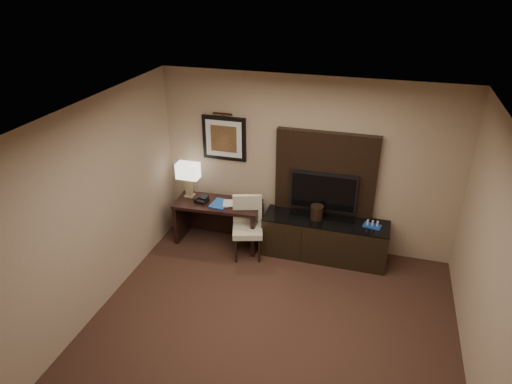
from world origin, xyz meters
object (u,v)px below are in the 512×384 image
at_px(tv, 323,192).
at_px(minibar_tray, 372,224).
at_px(desk, 219,222).
at_px(desk_chair, 248,230).
at_px(desk_phone, 202,199).
at_px(water_bottle, 246,200).
at_px(ice_bucket, 317,212).
at_px(table_lamp, 189,181).
at_px(credenza, 325,238).

height_order(tv, minibar_tray, tv).
relative_size(desk, desk_chair, 1.46).
bearing_deg(minibar_tray, desk_phone, -177.46).
relative_size(tv, water_bottle, 5.62).
relative_size(desk_chair, desk_phone, 5.02).
relative_size(water_bottle, ice_bucket, 0.83).
bearing_deg(table_lamp, desk_chair, -17.42).
distance_m(desk, ice_bucket, 1.60).
height_order(desk, ice_bucket, ice_bucket).
distance_m(desk_chair, minibar_tray, 1.85).
bearing_deg(credenza, desk_phone, -176.62).
xyz_separation_m(table_lamp, water_bottle, (0.96, -0.04, -0.18)).
bearing_deg(desk_phone, desk, 25.73).
height_order(desk_chair, table_lamp, table_lamp).
xyz_separation_m(desk_chair, desk_phone, (-0.81, 0.20, 0.30)).
xyz_separation_m(desk_chair, water_bottle, (-0.12, 0.29, 0.35)).
relative_size(credenza, tv, 1.86).
distance_m(desk_chair, table_lamp, 1.24).
relative_size(desk_phone, minibar_tray, 0.74).
xyz_separation_m(desk, desk_chair, (0.56, -0.25, 0.10)).
height_order(desk, minibar_tray, minibar_tray).
xyz_separation_m(table_lamp, minibar_tray, (2.88, -0.02, -0.30)).
bearing_deg(desk_phone, credenza, 17.15).
height_order(tv, water_bottle, tv).
bearing_deg(tv, table_lamp, -175.85).
height_order(desk, desk_chair, desk_chair).
bearing_deg(minibar_tray, tv, 167.04).
distance_m(table_lamp, minibar_tray, 2.89).
bearing_deg(desk, ice_bucket, -0.84).
xyz_separation_m(desk_phone, minibar_tray, (2.61, 0.12, -0.08)).
bearing_deg(ice_bucket, desk, -177.34).
relative_size(tv, table_lamp, 1.86).
xyz_separation_m(desk_chair, ice_bucket, (0.98, 0.32, 0.29)).
relative_size(tv, desk_chair, 1.08).
xyz_separation_m(tv, table_lamp, (-2.11, -0.15, -0.03)).
height_order(tv, ice_bucket, tv).
xyz_separation_m(desk, desk_phone, (-0.25, -0.05, 0.41)).
distance_m(desk_chair, desk_phone, 0.89).
relative_size(tv, minibar_tray, 4.00).
distance_m(desk_chair, ice_bucket, 1.08).
relative_size(tv, desk_phone, 5.44).
distance_m(tv, water_bottle, 1.19).
bearing_deg(minibar_tray, water_bottle, -179.36).
bearing_deg(ice_bucket, water_bottle, -178.49).
bearing_deg(desk_phone, water_bottle, 21.67).
bearing_deg(desk_phone, minibar_tray, 16.42).
distance_m(desk, desk_chair, 0.62).
distance_m(desk, tv, 1.75).
distance_m(credenza, desk_chair, 1.18).
bearing_deg(water_bottle, table_lamp, 177.38).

